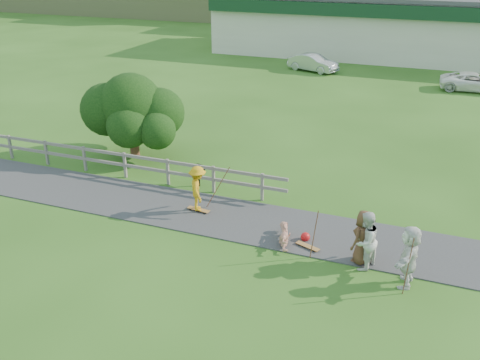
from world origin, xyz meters
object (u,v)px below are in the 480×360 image
at_px(spectator_a, 365,241).
at_px(spectator_c, 363,237).
at_px(car_silver, 313,63).
at_px(bbq, 199,176).
at_px(car_white, 474,82).
at_px(tree, 133,124).
at_px(spectator_d, 409,256).
at_px(skater_fallen, 285,235).
at_px(skater_rider, 198,191).

bearing_deg(spectator_a, spectator_c, -137.36).
bearing_deg(car_silver, bbq, -158.53).
xyz_separation_m(spectator_a, car_white, (3.26, 23.99, -0.32)).
bearing_deg(spectator_c, car_white, -163.59).
relative_size(tree, bbq, 5.19).
bearing_deg(car_white, bbq, 149.55).
bearing_deg(bbq, spectator_d, -4.61).
xyz_separation_m(skater_fallen, bbq, (-4.51, 3.04, 0.16)).
distance_m(spectator_c, spectator_d, 1.56).
bearing_deg(tree, spectator_c, -25.46).
distance_m(spectator_a, car_white, 24.21).
xyz_separation_m(skater_rider, tree, (-5.16, 4.10, 0.67)).
distance_m(skater_fallen, spectator_c, 2.58).
bearing_deg(spectator_a, car_silver, -142.44).
height_order(skater_rider, spectator_a, spectator_a).
xyz_separation_m(skater_fallen, car_silver, (-5.50, 25.46, 0.37)).
relative_size(car_white, bbq, 4.93).
distance_m(spectator_a, tree, 12.66).
relative_size(skater_rider, car_silver, 0.43).
height_order(spectator_a, car_silver, spectator_a).
relative_size(skater_rider, spectator_d, 0.90).
bearing_deg(spectator_a, car_white, -167.53).
bearing_deg(car_silver, car_white, -81.22).
distance_m(skater_fallen, spectator_a, 2.76).
bearing_deg(car_silver, spectator_c, -143.80).
bearing_deg(car_white, spectator_d, 171.89).
distance_m(skater_fallen, tree, 10.15).
height_order(spectator_d, tree, tree).
distance_m(spectator_a, bbq, 8.00).
bearing_deg(skater_rider, spectator_a, -133.49).
relative_size(skater_fallen, spectator_a, 0.83).
xyz_separation_m(skater_fallen, spectator_d, (3.89, -0.98, 0.65)).
relative_size(spectator_c, spectator_d, 0.93).
relative_size(spectator_a, car_white, 0.43).
bearing_deg(bbq, spectator_a, -5.86).
height_order(spectator_d, car_silver, spectator_d).
height_order(skater_rider, car_silver, skater_rider).
bearing_deg(bbq, tree, 175.39).
xyz_separation_m(car_silver, bbq, (1.00, -22.41, -0.21)).
bearing_deg(spectator_c, tree, -90.92).
relative_size(skater_rider, spectator_a, 0.91).
distance_m(spectator_d, car_white, 24.49).
xyz_separation_m(spectator_c, bbq, (-7.01, 3.32, -0.43)).
height_order(skater_rider, skater_fallen, skater_rider).
height_order(spectator_c, car_white, spectator_c).
distance_m(car_white, tree, 23.47).
height_order(spectator_c, car_silver, spectator_c).
bearing_deg(spectator_d, spectator_a, -104.35).
height_order(spectator_a, tree, tree).
bearing_deg(skater_fallen, car_white, 59.70).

